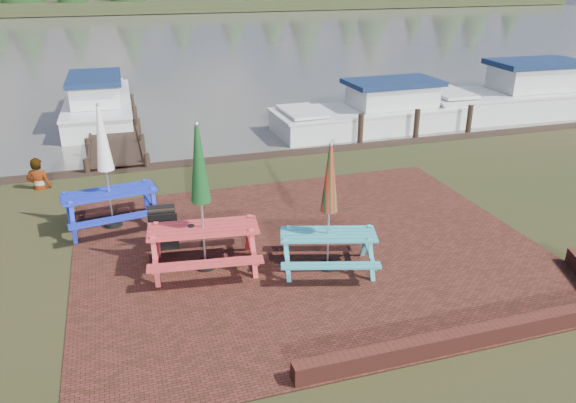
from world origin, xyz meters
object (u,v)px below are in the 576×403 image
(picnic_table_blue, at_px, (108,186))
(boat_near, at_px, (374,114))
(picnic_table_red, at_px, (203,221))
(chalkboard, at_px, (163,229))
(boat_jetty, at_px, (99,105))
(person, at_px, (35,158))
(picnic_table_teal, at_px, (329,228))
(boat_far, at_px, (515,98))
(jetty, at_px, (114,126))

(picnic_table_blue, distance_m, boat_near, 10.85)
(picnic_table_red, relative_size, picnic_table_blue, 1.04)
(picnic_table_blue, relative_size, chalkboard, 3.04)
(boat_jetty, distance_m, person, 7.50)
(picnic_table_teal, distance_m, picnic_table_red, 2.28)
(picnic_table_teal, distance_m, person, 8.10)
(boat_far, bearing_deg, picnic_table_red, 124.62)
(boat_near, bearing_deg, picnic_table_teal, 148.23)
(boat_far, bearing_deg, chalkboard, 120.49)
(picnic_table_teal, xyz_separation_m, picnic_table_red, (-2.17, 0.71, 0.12))
(jetty, bearing_deg, boat_jetty, 101.76)
(picnic_table_blue, distance_m, chalkboard, 1.79)
(boat_jetty, xyz_separation_m, boat_near, (9.29, -4.20, -0.03))
(chalkboard, height_order, boat_far, boat_far)
(jetty, xyz_separation_m, boat_near, (8.84, -1.99, 0.25))
(boat_far, bearing_deg, boat_jetty, 77.47)
(boat_jetty, relative_size, person, 4.23)
(chalkboard, relative_size, person, 0.54)
(jetty, height_order, boat_far, boat_far)
(person, bearing_deg, picnic_table_teal, 145.86)
(boat_near, bearing_deg, picnic_table_blue, 121.84)
(picnic_table_blue, distance_m, boat_jetty, 10.20)
(picnic_table_blue, relative_size, boat_far, 0.36)
(chalkboard, height_order, jetty, chalkboard)
(jetty, relative_size, boat_far, 1.23)
(jetty, bearing_deg, boat_near, -12.71)
(picnic_table_red, height_order, boat_near, picnic_table_red)
(picnic_table_red, bearing_deg, boat_far, 39.76)
(boat_near, height_order, person, person)
(jetty, distance_m, person, 5.53)
(boat_far, distance_m, person, 17.12)
(picnic_table_blue, bearing_deg, boat_far, 13.23)
(boat_far, bearing_deg, picnic_table_teal, 131.54)
(picnic_table_teal, bearing_deg, picnic_table_blue, 156.84)
(chalkboard, distance_m, jetty, 9.46)
(picnic_table_teal, relative_size, picnic_table_red, 0.87)
(picnic_table_blue, distance_m, person, 3.33)
(picnic_table_blue, height_order, boat_near, picnic_table_blue)
(boat_near, xyz_separation_m, boat_far, (6.03, 0.21, 0.12))
(boat_jetty, distance_m, boat_far, 15.83)
(picnic_table_teal, bearing_deg, boat_near, 76.24)
(chalkboard, xyz_separation_m, person, (-2.68, 4.29, 0.35))
(boat_jetty, bearing_deg, boat_near, -23.09)
(person, bearing_deg, chalkboard, 135.12)
(picnic_table_red, xyz_separation_m, chalkboard, (-0.65, 0.95, -0.52))
(picnic_table_red, distance_m, jetty, 10.51)
(picnic_table_teal, relative_size, boat_jetty, 0.35)
(picnic_table_blue, height_order, chalkboard, picnic_table_blue)
(boat_near, distance_m, boat_far, 6.03)
(jetty, xyz_separation_m, boat_jetty, (-0.46, 2.20, 0.27))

